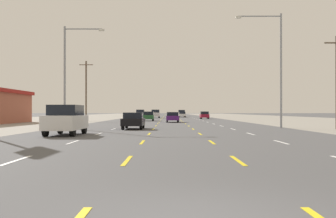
% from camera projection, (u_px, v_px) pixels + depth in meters
% --- Properties ---
extents(ground_plane, '(572.00, 572.00, 0.00)m').
position_uv_depth(ground_plane, '(171.00, 120.00, 71.67)').
color(ground_plane, '#4C4C4F').
extents(lot_apron_left, '(28.00, 440.00, 0.01)m').
position_uv_depth(lot_apron_left, '(33.00, 120.00, 71.71)').
color(lot_apron_left, gray).
rests_on(lot_apron_left, ground).
extents(lot_apron_right, '(28.00, 440.00, 0.01)m').
position_uv_depth(lot_apron_right, '(310.00, 120.00, 71.63)').
color(lot_apron_right, gray).
rests_on(lot_apron_right, ground).
extents(lane_markings, '(10.64, 227.60, 0.01)m').
position_uv_depth(lane_markings, '(170.00, 117.00, 110.17)').
color(lane_markings, white).
rests_on(lane_markings, ground).
extents(signal_span_wire, '(26.18, 0.52, 8.95)m').
position_uv_depth(signal_span_wire, '(182.00, 0.00, 13.66)').
color(signal_span_wire, brown).
rests_on(signal_span_wire, ground).
extents(suv_far_left_nearest, '(1.98, 4.90, 1.98)m').
position_uv_depth(suv_far_left_nearest, '(67.00, 119.00, 26.41)').
color(suv_far_left_nearest, white).
rests_on(suv_far_left_nearest, ground).
extents(sedan_inner_left_near, '(1.80, 4.50, 1.46)m').
position_uv_depth(sedan_inner_left_near, '(134.00, 120.00, 35.52)').
color(sedan_inner_left_near, black).
rests_on(sedan_inner_left_near, ground).
extents(sedan_center_turn_mid, '(1.80, 4.50, 1.46)m').
position_uv_depth(sedan_center_turn_mid, '(173.00, 117.00, 57.53)').
color(sedan_center_turn_mid, '#4C196B').
rests_on(sedan_center_turn_mid, ground).
extents(hatchback_inner_left_midfar, '(1.72, 3.90, 1.54)m').
position_uv_depth(hatchback_inner_left_midfar, '(149.00, 116.00, 66.11)').
color(hatchback_inner_left_midfar, '#235B2D').
rests_on(hatchback_inner_left_midfar, ground).
extents(hatchback_far_right_far, '(1.72, 3.90, 1.54)m').
position_uv_depth(hatchback_far_right_far, '(205.00, 115.00, 83.81)').
color(hatchback_far_right_far, maroon).
rests_on(hatchback_far_right_far, ground).
extents(suv_far_left_farther, '(1.98, 4.90, 1.98)m').
position_uv_depth(suv_far_left_farther, '(141.00, 114.00, 95.09)').
color(suv_far_left_farther, silver).
rests_on(suv_far_left_farther, ground).
extents(suv_inner_left_farthest, '(1.98, 4.90, 1.98)m').
position_uv_depth(suv_inner_left_farthest, '(156.00, 114.00, 95.66)').
color(suv_inner_left_farthest, silver).
rests_on(suv_inner_left_farthest, ground).
extents(sedan_inner_right_distant_a, '(1.80, 4.50, 1.46)m').
position_uv_depth(sedan_inner_right_distant_a, '(183.00, 114.00, 105.39)').
color(sedan_inner_right_distant_a, white).
rests_on(sedan_inner_right_distant_a, ground).
extents(suv_inner_right_distant_b, '(1.98, 4.90, 1.98)m').
position_uv_depth(suv_inner_right_distant_b, '(182.00, 113.00, 116.06)').
color(suv_inner_right_distant_b, white).
rests_on(suv_inner_right_distant_b, ground).
extents(streetlight_left_row_0, '(3.82, 0.26, 9.55)m').
position_uv_depth(streetlight_left_row_0, '(69.00, 69.00, 37.59)').
color(streetlight_left_row_0, gray).
rests_on(streetlight_left_row_0, ground).
extents(streetlight_right_row_0, '(4.36, 0.26, 10.75)m').
position_uv_depth(streetlight_right_row_0, '(277.00, 62.00, 37.56)').
color(streetlight_right_row_0, gray).
rests_on(streetlight_right_row_0, ground).
extents(utility_pole_left_row_1, '(2.20, 0.26, 9.65)m').
position_uv_depth(utility_pole_left_row_1, '(87.00, 90.00, 64.36)').
color(utility_pole_left_row_1, brown).
rests_on(utility_pole_left_row_1, ground).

